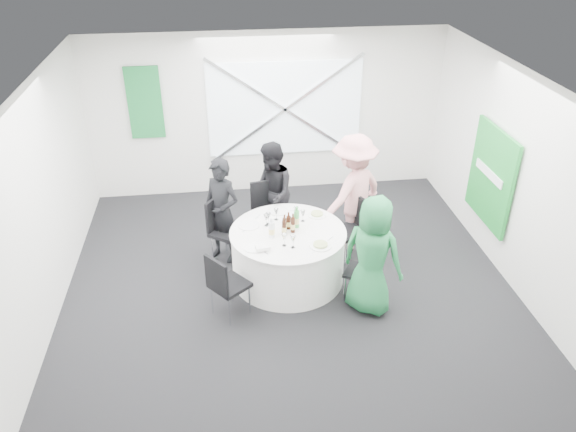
{
  "coord_description": "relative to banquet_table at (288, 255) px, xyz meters",
  "views": [
    {
      "loc": [
        -0.81,
        -6.1,
        4.66
      ],
      "look_at": [
        0.0,
        0.2,
        1.0
      ],
      "focal_mm": 35.0,
      "sensor_mm": 36.0,
      "label": 1
    }
  ],
  "objects": [
    {
      "name": "chair_back",
      "position": [
        -0.19,
        1.01,
        0.19
      ],
      "size": [
        0.52,
        0.52,
        0.97
      ],
      "rotation": [
        0.0,
        0.0,
        0.19
      ],
      "color": "black",
      "rests_on": "floor"
    },
    {
      "name": "napkin",
      "position": [
        -0.37,
        -0.4,
        0.42
      ],
      "size": [
        0.19,
        0.14,
        0.05
      ],
      "primitive_type": "cube",
      "rotation": [
        0.0,
        0.0,
        0.18
      ],
      "color": "white",
      "rests_on": "plate_front_left"
    },
    {
      "name": "chair_front_left",
      "position": [
        -0.88,
        -0.71,
        0.15
      ],
      "size": [
        0.58,
        0.58,
        0.91
      ],
      "rotation": [
        0.0,
        0.0,
        2.25
      ],
      "color": "black",
      "rests_on": "floor"
    },
    {
      "name": "person_man_back",
      "position": [
        -0.11,
        1.09,
        0.4
      ],
      "size": [
        0.49,
        0.8,
        1.56
      ],
      "primitive_type": "imported",
      "rotation": [
        0.0,
        0.0,
        -1.47
      ],
      "color": "black",
      "rests_on": "floor"
    },
    {
      "name": "wall_right",
      "position": [
        3.0,
        -0.2,
        1.02
      ],
      "size": [
        0.0,
        6.0,
        6.0
      ],
      "primitive_type": "plane",
      "rotation": [
        1.57,
        0.0,
        -1.57
      ],
      "color": "silver",
      "rests_on": "floor"
    },
    {
      "name": "beer_bottle_b",
      "position": [
        0.02,
        0.07,
        0.47
      ],
      "size": [
        0.06,
        0.06,
        0.25
      ],
      "color": "#3C190A",
      "rests_on": "banquet_table"
    },
    {
      "name": "wine_glass_d",
      "position": [
        0.24,
        0.25,
        0.5
      ],
      "size": [
        0.07,
        0.07,
        0.17
      ],
      "color": "white",
      "rests_on": "banquet_table"
    },
    {
      "name": "plate_front_left",
      "position": [
        -0.49,
        -0.34,
        0.39
      ],
      "size": [
        0.25,
        0.25,
        0.01
      ],
      "color": "white",
      "rests_on": "banquet_table"
    },
    {
      "name": "beer_bottle_c",
      "position": [
        0.06,
        -0.02,
        0.49
      ],
      "size": [
        0.06,
        0.06,
        0.28
      ],
      "color": "#3C190A",
      "rests_on": "banquet_table"
    },
    {
      "name": "ceiling",
      "position": [
        0.0,
        -0.2,
        2.42
      ],
      "size": [
        6.0,
        6.0,
        0.0
      ],
      "primitive_type": "plane",
      "rotation": [
        3.14,
        0.0,
        0.0
      ],
      "color": "silver",
      "rests_on": "wall_back"
    },
    {
      "name": "beer_bottle_a",
      "position": [
        -0.04,
        0.03,
        0.47
      ],
      "size": [
        0.06,
        0.06,
        0.24
      ],
      "color": "#3C190A",
      "rests_on": "banquet_table"
    },
    {
      "name": "clear_water_bottle",
      "position": [
        -0.23,
        -0.11,
        0.49
      ],
      "size": [
        0.08,
        0.08,
        0.29
      ],
      "color": "white",
      "rests_on": "banquet_table"
    },
    {
      "name": "wine_glass_c",
      "position": [
        -0.27,
        0.2,
        0.5
      ],
      "size": [
        0.07,
        0.07,
        0.17
      ],
      "color": "white",
      "rests_on": "banquet_table"
    },
    {
      "name": "knife_c",
      "position": [
        -0.35,
        -0.45,
        0.38
      ],
      "size": [
        0.1,
        0.13,
        0.01
      ],
      "primitive_type": "cube",
      "rotation": [
        0.0,
        0.0,
        -2.53
      ],
      "color": "silver",
      "rests_on": "banquet_table"
    },
    {
      "name": "person_woman_pink",
      "position": [
        1.05,
        0.75,
        0.51
      ],
      "size": [
        1.24,
        1.1,
        1.77
      ],
      "primitive_type": "imported",
      "rotation": [
        0.0,
        0.0,
        -2.52
      ],
      "color": "pink",
      "rests_on": "floor"
    },
    {
      "name": "wine_glass_b",
      "position": [
        0.01,
        -0.39,
        0.5
      ],
      "size": [
        0.07,
        0.07,
        0.17
      ],
      "color": "white",
      "rests_on": "banquet_table"
    },
    {
      "name": "wine_glass_f",
      "position": [
        -0.24,
        0.23,
        0.5
      ],
      "size": [
        0.07,
        0.07,
        0.17
      ],
      "color": "white",
      "rests_on": "banquet_table"
    },
    {
      "name": "chair_front_right",
      "position": [
        0.94,
        -0.57,
        0.1
      ],
      "size": [
        0.52,
        0.51,
        0.82
      ],
      "rotation": [
        0.0,
        0.0,
        4.17
      ],
      "color": "black",
      "rests_on": "floor"
    },
    {
      "name": "chair_back_left",
      "position": [
        -0.86,
        0.61,
        0.19
      ],
      "size": [
        0.62,
        0.62,
        0.97
      ],
      "rotation": [
        0.0,
        0.0,
        0.96
      ],
      "color": "black",
      "rests_on": "floor"
    },
    {
      "name": "window_brace_a",
      "position": [
        0.3,
        2.72,
        1.12
      ],
      "size": [
        2.63,
        0.05,
        1.84
      ],
      "primitive_type": "cube",
      "rotation": [
        0.0,
        0.97,
        0.0
      ],
      "color": "silver",
      "rests_on": "window_panel"
    },
    {
      "name": "green_banner",
      "position": [
        -2.0,
        2.75,
        1.32
      ],
      "size": [
        0.55,
        0.04,
        1.2
      ],
      "primitive_type": "cube",
      "color": "#146730",
      "rests_on": "wall_back"
    },
    {
      "name": "wine_glass_g",
      "position": [
        0.16,
        0.35,
        0.5
      ],
      "size": [
        0.07,
        0.07,
        0.17
      ],
      "color": "white",
      "rests_on": "banquet_table"
    },
    {
      "name": "fork_d",
      "position": [
        -0.37,
        0.44,
        0.38
      ],
      "size": [
        0.09,
        0.13,
        0.01
      ],
      "primitive_type": "cube",
      "rotation": [
        0.0,
        0.0,
        2.57
      ],
      "color": "silver",
      "rests_on": "banquet_table"
    },
    {
      "name": "plate_back_right",
      "position": [
        0.46,
        0.38,
        0.4
      ],
      "size": [
        0.26,
        0.26,
        0.04
      ],
      "color": "white",
      "rests_on": "banquet_table"
    },
    {
      "name": "knife_a",
      "position": [
        -0.18,
        0.55,
        0.38
      ],
      "size": [
        0.15,
        0.02,
        0.01
      ],
      "primitive_type": "cube",
      "rotation": [
        0.0,
        0.0,
        1.58
      ],
      "color": "silver",
      "rests_on": "banquet_table"
    },
    {
      "name": "fork_b",
      "position": [
        0.28,
        -0.5,
        0.38
      ],
      "size": [
        0.11,
        0.12,
        0.01
      ],
      "primitive_type": "cube",
      "rotation": [
        0.0,
        0.0,
        -0.76
      ],
      "color": "silver",
      "rests_on": "banquet_table"
    },
    {
      "name": "plate_front_right",
      "position": [
        0.36,
        -0.4,
        0.4
      ],
      "size": [
        0.28,
        0.28,
        0.04
      ],
      "color": "white",
      "rests_on": "banquet_table"
    },
    {
      "name": "chair_back_right",
      "position": [
        1.02,
        0.42,
        0.17
      ],
      "size": [
        0.56,
        0.55,
        0.93
      ],
      "rotation": [
        0.0,
        0.0,
        -1.18
      ],
      "color": "black",
      "rests_on": "floor"
    },
    {
      "name": "knife_d",
      "position": [
        -0.56,
        0.12,
        0.38
      ],
      "size": [
        0.09,
        0.14,
        0.01
      ],
      "primitive_type": "cube",
      "rotation": [
        0.0,
        0.0,
        2.63
      ],
      "color": "silver",
      "rests_on": "banquet_table"
    },
    {
      "name": "person_man_back_left",
      "position": [
        -0.86,
        0.63,
        0.4
      ],
      "size": [
        0.68,
        0.64,
        1.56
      ],
      "primitive_type": "imported",
      "rotation": [
        0.0,
        0.0,
        -0.63
      ],
      "color": "black",
      "rests_on": "floor"
    },
    {
      "name": "person_woman_green",
      "position": [
        0.95,
        -0.76,
        0.42
      ],
      "size": [
        0.93,
        0.88,
        1.6
      ],
      "primitive_type": "imported",
      "rotation": [
        0.0,
        0.0,
        2.47
      ],
      "color": "#217A41",
      "rests_on": "floor"
    },
    {
      "name": "beer_bottle_d",
      "position": [
        -0.06,
        -0.07,
        0.48
      ],
      "size": [
        0.06,
        0.06,
        0.27
      ],
      "color": "#3C190A",
      "rests_on": "banquet_table"
    },
    {
      "name": "window_brace_b",
      "position": [
        0.3,
        2.72,
        1.12
      ],
      "size": [
        2.63,
        0.05,
        1.84
      ],
      "primitive_type": "cube",
      "rotation": [
        0.0,
        -0.97,
        0.0
      ],
      "color": "silver",
      "rests_on": "window_panel"
    },
    {
      "name": "wine_glass_a",
      "position": [
        -0.12,
        0.34,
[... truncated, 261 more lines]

